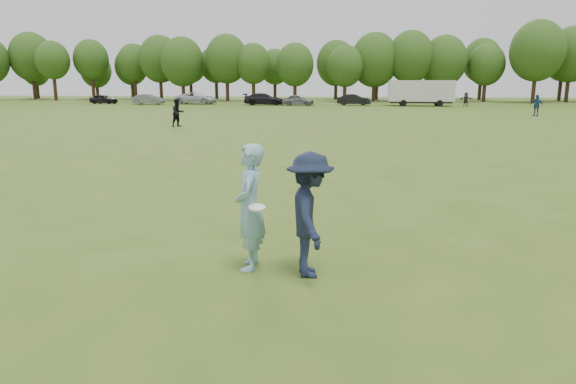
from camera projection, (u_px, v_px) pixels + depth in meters
name	position (u px, v px, depth m)	size (l,w,h in m)	color
ground	(302.00, 275.00, 8.15)	(200.00, 200.00, 0.00)	#3B5618
thrower	(250.00, 207.00, 8.25)	(0.75, 0.49, 2.05)	#82B2C9
defender	(310.00, 215.00, 7.95)	(1.27, 0.73, 1.97)	#192037
player_far_a	(178.00, 113.00, 34.89)	(0.91, 0.71, 1.88)	black
player_far_b	(536.00, 105.00, 45.70)	(1.12, 0.47, 1.91)	navy
player_far_d	(466.00, 99.00, 63.92)	(1.61, 0.51, 1.73)	#2A2A2A
car_a	(104.00, 99.00, 71.37)	(1.54, 3.82, 1.30)	black
car_b	(148.00, 99.00, 68.77)	(1.47, 4.20, 1.38)	slate
car_c	(197.00, 98.00, 70.33)	(2.62, 5.68, 1.58)	silver
car_d	(264.00, 99.00, 67.50)	(2.16, 5.32, 1.54)	black
car_e	(298.00, 100.00, 65.94)	(1.65, 4.10, 1.40)	slate
car_f	(354.00, 100.00, 66.87)	(1.52, 4.35, 1.43)	black
disc_in_play	(257.00, 207.00, 7.94)	(0.27, 0.28, 0.09)	white
cargo_trailer	(421.00, 92.00, 64.59)	(9.00, 2.75, 3.20)	silver
treeline	(374.00, 61.00, 80.91)	(130.35, 18.39, 11.74)	#332114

